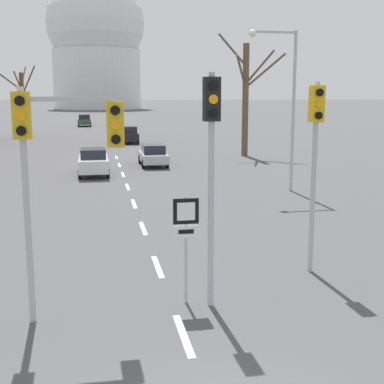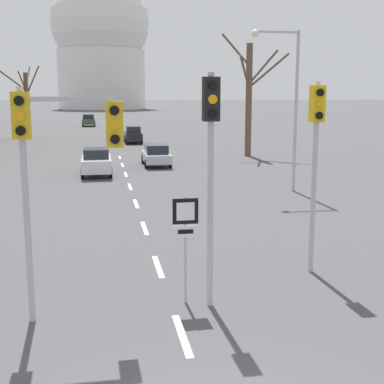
{
  "view_description": "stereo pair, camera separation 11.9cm",
  "coord_description": "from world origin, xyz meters",
  "px_view_note": "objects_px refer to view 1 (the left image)",
  "views": [
    {
      "loc": [
        -1.68,
        -6.51,
        4.9
      ],
      "look_at": [
        0.74,
        6.66,
        2.42
      ],
      "focal_mm": 50.0,
      "sensor_mm": 36.0,
      "label": 1
    },
    {
      "loc": [
        -1.57,
        -6.53,
        4.9
      ],
      "look_at": [
        0.74,
        6.66,
        2.42
      ],
      "focal_mm": 50.0,
      "sensor_mm": 36.0,
      "label": 2
    }
  ],
  "objects_px": {
    "traffic_signal_near_right": "(315,142)",
    "route_sign_post": "(186,231)",
    "traffic_signal_centre_tall": "(211,147)",
    "sedan_mid_centre": "(85,120)",
    "sedan_near_right": "(153,155)",
    "street_lamp_right": "(285,93)",
    "sedan_near_left": "(93,162)",
    "traffic_signal_near_left": "(56,146)",
    "sedan_far_left": "(129,135)"
  },
  "relations": [
    {
      "from": "sedan_near_left",
      "to": "sedan_far_left",
      "type": "height_order",
      "value": "sedan_far_left"
    },
    {
      "from": "street_lamp_right",
      "to": "sedan_near_left",
      "type": "distance_m",
      "value": 12.52
    },
    {
      "from": "sedan_near_right",
      "to": "sedan_near_left",
      "type": "bearing_deg",
      "value": -137.84
    },
    {
      "from": "traffic_signal_centre_tall",
      "to": "traffic_signal_near_right",
      "type": "distance_m",
      "value": 3.77
    },
    {
      "from": "traffic_signal_near_right",
      "to": "traffic_signal_near_left",
      "type": "bearing_deg",
      "value": -162.51
    },
    {
      "from": "traffic_signal_centre_tall",
      "to": "sedan_mid_centre",
      "type": "height_order",
      "value": "traffic_signal_centre_tall"
    },
    {
      "from": "sedan_near_right",
      "to": "sedan_mid_centre",
      "type": "relative_size",
      "value": 0.94
    },
    {
      "from": "sedan_near_right",
      "to": "sedan_far_left",
      "type": "bearing_deg",
      "value": 91.52
    },
    {
      "from": "sedan_mid_centre",
      "to": "traffic_signal_near_right",
      "type": "bearing_deg",
      "value": -84.11
    },
    {
      "from": "traffic_signal_near_left",
      "to": "sedan_near_left",
      "type": "bearing_deg",
      "value": 88.09
    },
    {
      "from": "sedan_far_left",
      "to": "sedan_near_right",
      "type": "bearing_deg",
      "value": -88.48
    },
    {
      "from": "traffic_signal_centre_tall",
      "to": "sedan_near_right",
      "type": "distance_m",
      "value": 24.91
    },
    {
      "from": "sedan_mid_centre",
      "to": "sedan_far_left",
      "type": "distance_m",
      "value": 29.41
    },
    {
      "from": "traffic_signal_near_left",
      "to": "sedan_far_left",
      "type": "xyz_separation_m",
      "value": [
        4.28,
        42.15,
        -2.97
      ]
    },
    {
      "from": "route_sign_post",
      "to": "sedan_near_left",
      "type": "distance_m",
      "value": 20.93
    },
    {
      "from": "street_lamp_right",
      "to": "route_sign_post",
      "type": "bearing_deg",
      "value": -118.22
    },
    {
      "from": "route_sign_post",
      "to": "sedan_mid_centre",
      "type": "xyz_separation_m",
      "value": [
        -3.32,
        70.73,
        -0.88
      ]
    },
    {
      "from": "traffic_signal_centre_tall",
      "to": "sedan_far_left",
      "type": "distance_m",
      "value": 42.06
    },
    {
      "from": "traffic_signal_near_left",
      "to": "sedan_far_left",
      "type": "distance_m",
      "value": 42.47
    },
    {
      "from": "traffic_signal_near_left",
      "to": "route_sign_post",
      "type": "relative_size",
      "value": 1.95
    },
    {
      "from": "traffic_signal_centre_tall",
      "to": "sedan_mid_centre",
      "type": "xyz_separation_m",
      "value": [
        -3.86,
        70.97,
        -2.84
      ]
    },
    {
      "from": "street_lamp_right",
      "to": "sedan_near_left",
      "type": "relative_size",
      "value": 1.85
    },
    {
      "from": "street_lamp_right",
      "to": "sedan_mid_centre",
      "type": "xyz_separation_m",
      "value": [
        -10.63,
        57.12,
        -4.02
      ]
    },
    {
      "from": "route_sign_post",
      "to": "street_lamp_right",
      "type": "bearing_deg",
      "value": 61.78
    },
    {
      "from": "traffic_signal_centre_tall",
      "to": "route_sign_post",
      "type": "xyz_separation_m",
      "value": [
        -0.54,
        0.24,
        -1.96
      ]
    },
    {
      "from": "route_sign_post",
      "to": "sedan_mid_centre",
      "type": "bearing_deg",
      "value": 92.69
    },
    {
      "from": "route_sign_post",
      "to": "traffic_signal_centre_tall",
      "type": "bearing_deg",
      "value": -23.95
    },
    {
      "from": "route_sign_post",
      "to": "sedan_near_right",
      "type": "relative_size",
      "value": 0.61
    },
    {
      "from": "sedan_near_left",
      "to": "street_lamp_right",
      "type": "bearing_deg",
      "value": -37.42
    },
    {
      "from": "street_lamp_right",
      "to": "sedan_mid_centre",
      "type": "height_order",
      "value": "street_lamp_right"
    },
    {
      "from": "street_lamp_right",
      "to": "sedan_near_right",
      "type": "relative_size",
      "value": 1.87
    },
    {
      "from": "sedan_near_left",
      "to": "route_sign_post",
      "type": "bearing_deg",
      "value": -84.24
    },
    {
      "from": "sedan_near_left",
      "to": "sedan_far_left",
      "type": "distance_m",
      "value": 21.21
    },
    {
      "from": "sedan_near_right",
      "to": "street_lamp_right",
      "type": "bearing_deg",
      "value": -63.63
    },
    {
      "from": "traffic_signal_near_right",
      "to": "sedan_near_right",
      "type": "relative_size",
      "value": 1.23
    },
    {
      "from": "traffic_signal_near_left",
      "to": "sedan_near_right",
      "type": "height_order",
      "value": "traffic_signal_near_left"
    },
    {
      "from": "traffic_signal_centre_tall",
      "to": "sedan_mid_centre",
      "type": "relative_size",
      "value": 1.19
    },
    {
      "from": "sedan_far_left",
      "to": "street_lamp_right",
      "type": "bearing_deg",
      "value": -78.27
    },
    {
      "from": "sedan_near_right",
      "to": "sedan_far_left",
      "type": "relative_size",
      "value": 1.03
    },
    {
      "from": "street_lamp_right",
      "to": "sedan_mid_centre",
      "type": "distance_m",
      "value": 58.24
    },
    {
      "from": "traffic_signal_centre_tall",
      "to": "sedan_mid_centre",
      "type": "distance_m",
      "value": 71.13
    },
    {
      "from": "traffic_signal_near_right",
      "to": "route_sign_post",
      "type": "xyz_separation_m",
      "value": [
        -3.8,
        -1.64,
        -1.86
      ]
    },
    {
      "from": "sedan_mid_centre",
      "to": "sedan_near_left",
      "type": "bearing_deg",
      "value": -88.6
    },
    {
      "from": "traffic_signal_near_right",
      "to": "sedan_near_right",
      "type": "height_order",
      "value": "traffic_signal_near_right"
    },
    {
      "from": "traffic_signal_centre_tall",
      "to": "traffic_signal_near_left",
      "type": "distance_m",
      "value": 3.35
    },
    {
      "from": "traffic_signal_centre_tall",
      "to": "traffic_signal_near_left",
      "type": "relative_size",
      "value": 1.06
    },
    {
      "from": "traffic_signal_near_right",
      "to": "sedan_near_right",
      "type": "distance_m",
      "value": 23.06
    },
    {
      "from": "sedan_mid_centre",
      "to": "street_lamp_right",
      "type": "bearing_deg",
      "value": -79.46
    },
    {
      "from": "traffic_signal_near_right",
      "to": "street_lamp_right",
      "type": "relative_size",
      "value": 0.66
    },
    {
      "from": "traffic_signal_near_left",
      "to": "sedan_mid_centre",
      "type": "relative_size",
      "value": 1.12
    }
  ]
}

